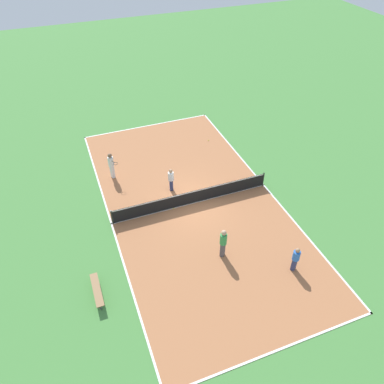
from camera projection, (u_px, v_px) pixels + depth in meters
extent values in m
plane|color=#47843D|center=(192.00, 203.00, 22.60)|extent=(80.00, 80.00, 0.00)
cube|color=#AD6B42|center=(192.00, 203.00, 22.59)|extent=(9.92, 19.81, 0.02)
cube|color=white|center=(264.00, 185.00, 23.93)|extent=(0.10, 19.81, 0.00)
cube|color=white|center=(111.00, 224.00, 21.24)|extent=(0.10, 19.81, 0.00)
cube|color=white|center=(148.00, 126.00, 29.62)|extent=(9.92, 0.10, 0.00)
cube|color=white|center=(277.00, 351.00, 15.54)|extent=(9.92, 0.10, 0.00)
cube|color=white|center=(192.00, 203.00, 22.58)|extent=(9.92, 0.10, 0.00)
cylinder|color=black|center=(263.00, 179.00, 23.59)|extent=(0.10, 0.10, 0.97)
cylinder|color=black|center=(112.00, 217.00, 20.95)|extent=(0.10, 0.10, 0.97)
cube|color=black|center=(192.00, 197.00, 22.29)|extent=(9.62, 0.03, 0.92)
cube|color=white|center=(192.00, 192.00, 22.01)|extent=(9.62, 0.04, 0.06)
cube|color=olive|center=(97.00, 289.00, 17.36)|extent=(0.36, 1.95, 0.04)
cylinder|color=#4C4C51|center=(95.00, 279.00, 18.10)|extent=(0.08, 0.08, 0.41)
cylinder|color=#4C4C51|center=(101.00, 307.00, 16.92)|extent=(0.08, 0.08, 0.41)
cube|color=#4C4C51|center=(223.00, 249.00, 19.18)|extent=(0.32, 0.32, 0.90)
cylinder|color=green|center=(223.00, 239.00, 18.69)|extent=(0.51, 0.51, 0.63)
sphere|color=tan|center=(224.00, 233.00, 18.40)|extent=(0.27, 0.27, 0.27)
cube|color=navy|center=(171.00, 185.00, 23.29)|extent=(0.24, 0.28, 0.80)
cylinder|color=silver|center=(171.00, 176.00, 22.86)|extent=(0.42, 0.42, 0.56)
sphere|color=#A87A56|center=(171.00, 171.00, 22.60)|extent=(0.24, 0.24, 0.24)
cube|color=navy|center=(294.00, 264.00, 18.54)|extent=(0.32, 0.30, 0.76)
cylinder|color=blue|center=(296.00, 256.00, 18.13)|extent=(0.49, 0.49, 0.53)
sphere|color=#A87A56|center=(298.00, 250.00, 17.88)|extent=(0.23, 0.23, 0.23)
cube|color=white|center=(112.00, 171.00, 24.25)|extent=(0.28, 0.31, 0.92)
cylinder|color=white|center=(111.00, 162.00, 23.75)|extent=(0.46, 0.46, 0.65)
sphere|color=brown|center=(110.00, 156.00, 23.45)|extent=(0.28, 0.28, 0.28)
cylinder|color=#262626|center=(113.00, 162.00, 23.46)|extent=(0.13, 0.27, 0.03)
torus|color=black|center=(116.00, 164.00, 23.30)|extent=(0.39, 0.39, 0.02)
sphere|color=#CCE033|center=(174.00, 208.00, 22.17)|extent=(0.07, 0.07, 0.07)
sphere|color=#CCE033|center=(208.00, 140.00, 27.92)|extent=(0.07, 0.07, 0.07)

